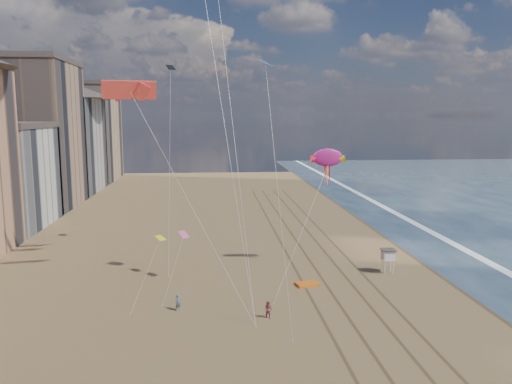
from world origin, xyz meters
The scene contains 10 objects.
wet_sand centered at (19.00, 40.00, 0.00)m, with size 260.00×260.00×0.00m, color #42301E.
foam centered at (23.20, 40.00, 0.00)m, with size 260.00×260.00×0.00m, color white.
tracks centered at (2.55, 30.00, 0.01)m, with size 7.68×120.00×0.01m.
buildings centered at (-45.73, 65.59, 13.55)m, with size 34.72×131.35×29.00m.
lifeguard_stand centered at (9.18, 24.74, 2.17)m, with size 1.56×1.56×2.82m.
grounded_kite centered at (-0.87, 21.40, 0.13)m, with size 2.37×1.51×0.27m, color orange.
show_kite centered at (2.38, 26.98, 13.21)m, with size 5.77×5.81×18.02m.
kite_flyer_a centered at (-14.19, 15.53, 0.79)m, with size 0.58×0.38×1.58m, color slate.
kite_flyer_b centered at (-6.02, 12.95, 0.81)m, with size 0.78×0.61×1.61m, color #9A4E54.
small_kites centered at (-11.87, 25.43, 16.21)m, with size 12.95×17.34×20.12m.
Camera 1 is at (-10.84, -29.26, 17.99)m, focal length 35.00 mm.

